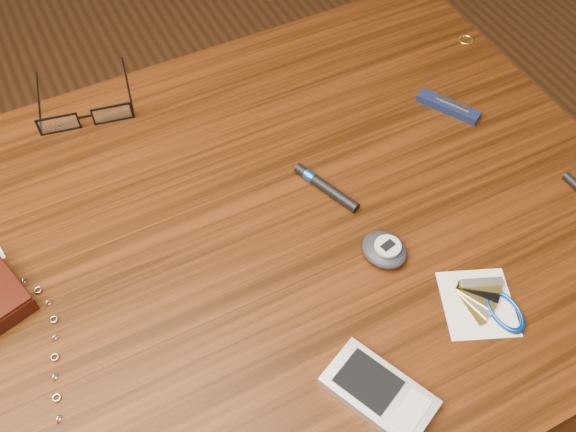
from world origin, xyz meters
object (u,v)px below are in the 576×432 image
object	(u,v)px
eyeglasses	(86,116)
desk	(246,282)
pocket_knife	(448,106)
pda_phone	(379,393)
notepad_keys	(491,305)
pedometer	(384,249)

from	to	relation	value
eyeglasses	desk	bearing A→B (deg)	-68.46
pocket_knife	eyeglasses	bearing A→B (deg)	155.99
desk	pda_phone	size ratio (longest dim) A/B	7.86
desk	notepad_keys	bearing A→B (deg)	-44.92
desk	pda_phone	xyz separation A→B (m)	(0.04, -0.24, 0.11)
pedometer	pocket_knife	distance (m)	0.27
desk	pocket_knife	size ratio (longest dim) A/B	11.23
eyeglasses	pda_phone	size ratio (longest dim) A/B	1.22
desk	notepad_keys	xyz separation A→B (m)	(0.21, -0.21, 0.11)
pda_phone	pocket_knife	size ratio (longest dim) A/B	1.43
pda_phone	desk	bearing A→B (deg)	100.50
pda_phone	notepad_keys	xyz separation A→B (m)	(0.17, 0.03, -0.00)
desk	pda_phone	bearing A→B (deg)	-79.50
eyeglasses	pda_phone	xyz separation A→B (m)	(0.15, -0.52, -0.00)
notepad_keys	eyeglasses	bearing A→B (deg)	123.32
pda_phone	pocket_knife	world-z (taller)	pda_phone
pda_phone	eyeglasses	bearing A→B (deg)	106.55
pedometer	eyeglasses	bearing A→B (deg)	123.95
pda_phone	pedometer	size ratio (longest dim) A/B	1.90
eyeglasses	pocket_knife	world-z (taller)	eyeglasses
desk	eyeglasses	xyz separation A→B (m)	(-0.11, 0.28, 0.11)
pda_phone	notepad_keys	distance (m)	0.17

